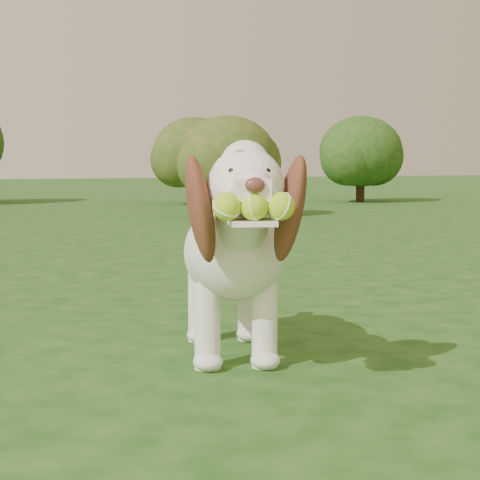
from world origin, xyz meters
name	(u,v)px	position (x,y,z in m)	size (l,w,h in m)	color
ground	(159,348)	(0.00, 0.00, 0.00)	(80.00, 80.00, 0.00)	#173F12
dog	(232,246)	(0.19, -0.32, 0.46)	(0.77, 1.30, 0.87)	white
shrub_f	(194,153)	(5.30, 11.41, 1.01)	(1.66, 1.66, 1.72)	#382314
shrub_d	(228,157)	(4.12, 7.59, 0.89)	(1.46, 1.46, 1.51)	#382314
shrub_h	(361,152)	(8.68, 10.52, 1.05)	(1.72, 1.72, 1.78)	#382314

